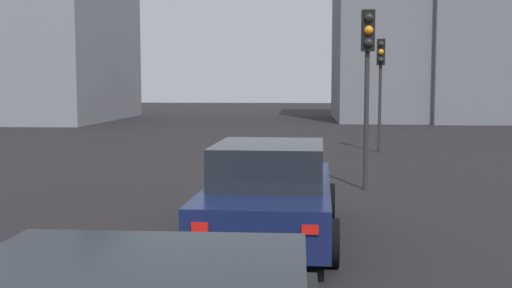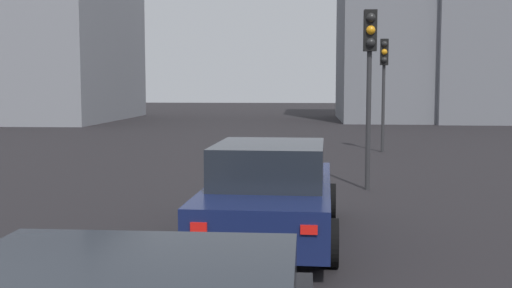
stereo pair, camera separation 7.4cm
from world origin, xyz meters
TOP-DOWN VIEW (x-y plane):
  - car_navy_lead at (9.12, -0.21)m, footprint 4.78×2.14m
  - traffic_light_near_left at (21.90, -3.43)m, footprint 0.32×0.29m
  - traffic_light_near_right at (13.82, -2.14)m, footprint 0.32×0.28m
  - building_facade_left at (42.81, -14.00)m, footprint 12.00×11.20m
  - building_facade_center at (42.54, -6.00)m, footprint 10.48×6.02m
  - building_facade_right at (40.71, 16.00)m, footprint 14.20×8.90m

SIDE VIEW (x-z plane):
  - car_navy_lead at x=9.12m, z-range -0.02..1.48m
  - traffic_light_near_left at x=21.90m, z-range 0.87..4.79m
  - traffic_light_near_right at x=13.82m, z-range 0.88..4.88m
  - building_facade_left at x=42.81m, z-range 0.00..10.40m
  - building_facade_right at x=40.71m, z-range 0.00..10.59m
  - building_facade_center at x=42.54m, z-range 0.00..14.30m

